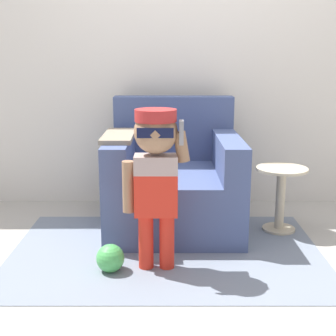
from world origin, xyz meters
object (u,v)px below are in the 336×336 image
at_px(armchair, 175,182).
at_px(toy_ball, 112,258).
at_px(side_table, 283,193).
at_px(person_child, 157,165).

xyz_separation_m(armchair, toy_ball, (-0.37, -0.78, -0.23)).
height_order(armchair, side_table, armchair).
bearing_deg(armchair, person_child, -98.46).
relative_size(armchair, side_table, 2.15).
height_order(side_table, toy_ball, side_table).
relative_size(armchair, person_child, 1.06).
xyz_separation_m(person_child, side_table, (0.85, 0.60, -0.34)).
bearing_deg(armchair, toy_ball, -115.31).
xyz_separation_m(person_child, toy_ball, (-0.26, -0.05, -0.53)).
height_order(armchair, toy_ball, armchair).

